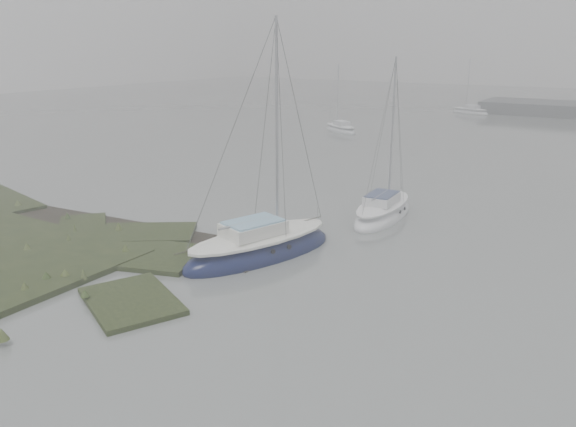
{
  "coord_description": "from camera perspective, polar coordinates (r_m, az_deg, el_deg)",
  "views": [
    {
      "loc": [
        13.43,
        -11.52,
        7.87
      ],
      "look_at": [
        2.57,
        5.51,
        1.8
      ],
      "focal_mm": 35.0,
      "sensor_mm": 36.0,
      "label": 1
    }
  ],
  "objects": [
    {
      "name": "sailboat_far_c",
      "position": [
        71.59,
        18.02,
        9.79
      ],
      "size": [
        5.13,
        3.25,
        6.88
      ],
      "rotation": [
        0.0,
        0.0,
        1.2
      ],
      "color": "#B4B7BF",
      "rests_on": "ground"
    },
    {
      "name": "sailboat_main",
      "position": [
        21.84,
        -2.91,
        -3.58
      ],
      "size": [
        4.22,
        7.15,
        9.59
      ],
      "rotation": [
        0.0,
        0.0,
        -0.31
      ],
      "color": "#0A1034",
      "rests_on": "ground"
    },
    {
      "name": "sailboat_white",
      "position": [
        27.01,
        9.6,
        0.1
      ],
      "size": [
        2.18,
        5.75,
        7.98
      ],
      "rotation": [
        0.0,
        0.0,
        0.06
      ],
      "color": "silver",
      "rests_on": "ground"
    },
    {
      "name": "ground",
      "position": [
        44.34,
        14.44,
        5.98
      ],
      "size": [
        160.0,
        160.0,
        0.0
      ],
      "primitive_type": "plane",
      "color": "slate",
      "rests_on": "ground"
    },
    {
      "name": "sailboat_far_a",
      "position": [
        53.97,
        5.34,
        8.5
      ],
      "size": [
        4.83,
        3.83,
        6.68
      ],
      "rotation": [
        0.0,
        0.0,
        1.01
      ],
      "color": "silver",
      "rests_on": "ground"
    }
  ]
}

